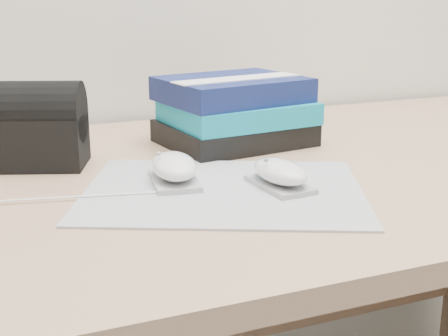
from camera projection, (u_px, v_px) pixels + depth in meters
name	position (u px, v px, depth m)	size (l,w,h in m)	color
desk	(241.00, 283.00, 1.10)	(1.60, 0.80, 0.73)	tan
mousepad	(224.00, 190.00, 0.85)	(0.37, 0.29, 0.00)	gray
mouse_rear	(174.00, 168.00, 0.87)	(0.08, 0.12, 0.05)	#ADADB0
mouse_front	(280.00, 174.00, 0.85)	(0.07, 0.11, 0.04)	#9FA0A2
usb_cable	(82.00, 197.00, 0.81)	(0.00, 0.00, 0.21)	white
book_stack	(235.00, 111.00, 1.10)	(0.27, 0.23, 0.12)	black
pouch	(38.00, 125.00, 0.95)	(0.16, 0.14, 0.13)	black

